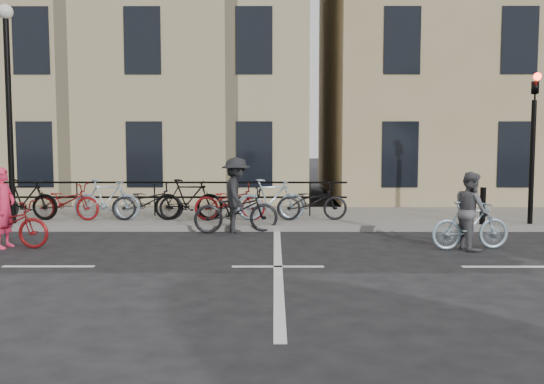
{
  "coord_description": "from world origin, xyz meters",
  "views": [
    {
      "loc": [
        -0.07,
        -10.36,
        2.21
      ],
      "look_at": [
        -0.11,
        2.37,
        1.1
      ],
      "focal_mm": 40.0,
      "sensor_mm": 36.0,
      "label": 1
    }
  ],
  "objects_px": {
    "cyclist_pink": "(5,220)",
    "cyclist_dark": "(236,203)",
    "traffic_light": "(533,129)",
    "cyclist_grey": "(471,218)",
    "lamp_post": "(8,86)"
  },
  "relations": [
    {
      "from": "cyclist_pink",
      "to": "cyclist_dark",
      "type": "relative_size",
      "value": 0.9
    },
    {
      "from": "traffic_light",
      "to": "cyclist_grey",
      "type": "distance_m",
      "value": 3.98
    },
    {
      "from": "lamp_post",
      "to": "cyclist_dark",
      "type": "bearing_deg",
      "value": -5.16
    },
    {
      "from": "cyclist_dark",
      "to": "cyclist_grey",
      "type": "bearing_deg",
      "value": -126.19
    },
    {
      "from": "traffic_light",
      "to": "cyclist_pink",
      "type": "relative_size",
      "value": 2.06
    },
    {
      "from": "lamp_post",
      "to": "cyclist_grey",
      "type": "bearing_deg",
      "value": -14.73
    },
    {
      "from": "cyclist_grey",
      "to": "traffic_light",
      "type": "bearing_deg",
      "value": -49.36
    },
    {
      "from": "traffic_light",
      "to": "cyclist_grey",
      "type": "height_order",
      "value": "traffic_light"
    },
    {
      "from": "cyclist_pink",
      "to": "cyclist_dark",
      "type": "distance_m",
      "value": 5.04
    },
    {
      "from": "traffic_light",
      "to": "cyclist_dark",
      "type": "relative_size",
      "value": 1.85
    },
    {
      "from": "lamp_post",
      "to": "cyclist_pink",
      "type": "relative_size",
      "value": 2.79
    },
    {
      "from": "traffic_light",
      "to": "lamp_post",
      "type": "distance_m",
      "value": 12.74
    },
    {
      "from": "lamp_post",
      "to": "cyclist_dark",
      "type": "xyz_separation_m",
      "value": [
        5.53,
        -0.5,
        -2.78
      ]
    },
    {
      "from": "cyclist_pink",
      "to": "cyclist_dark",
      "type": "bearing_deg",
      "value": -61.1
    },
    {
      "from": "cyclist_grey",
      "to": "cyclist_pink",
      "type": "bearing_deg",
      "value": 80.76
    }
  ]
}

